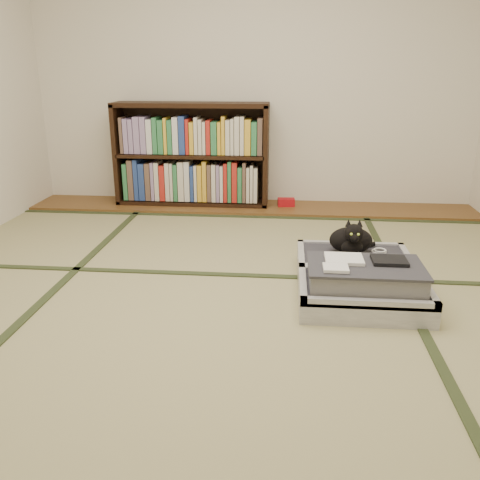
{
  "coord_description": "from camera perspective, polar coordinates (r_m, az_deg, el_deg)",
  "views": [
    {
      "loc": [
        0.32,
        -2.48,
        1.22
      ],
      "look_at": [
        0.05,
        0.35,
        0.25
      ],
      "focal_mm": 38.0,
      "sensor_mm": 36.0,
      "label": 1
    }
  ],
  "objects": [
    {
      "name": "cat",
      "position": [
        3.17,
        12.42,
        0.01
      ],
      "size": [
        0.3,
        0.3,
        0.24
      ],
      "color": "black",
      "rests_on": "suitcase"
    },
    {
      "name": "cable_coil",
      "position": [
        3.26,
        15.37,
        -1.2
      ],
      "size": [
        0.09,
        0.09,
        0.02
      ],
      "color": "white",
      "rests_on": "suitcase"
    },
    {
      "name": "room_shell",
      "position": [
        2.52,
        -2.06,
        24.35
      ],
      "size": [
        4.5,
        4.5,
        4.5
      ],
      "color": "white",
      "rests_on": "ground"
    },
    {
      "name": "tatami_borders",
      "position": [
        3.23,
        -0.65,
        -3.29
      ],
      "size": [
        4.0,
        4.5,
        0.01
      ],
      "color": "#2D381E",
      "rests_on": "ground"
    },
    {
      "name": "red_item",
      "position": [
        4.66,
        5.2,
        4.25
      ],
      "size": [
        0.16,
        0.11,
        0.07
      ],
      "primitive_type": "cube",
      "rotation": [
        0.0,
        0.0,
        0.11
      ],
      "color": "#AB0D15",
      "rests_on": "wood_strip"
    },
    {
      "name": "suitcase",
      "position": [
        2.95,
        13.22,
        -4.17
      ],
      "size": [
        0.68,
        0.91,
        0.27
      ],
      "color": "silver",
      "rests_on": "floor"
    },
    {
      "name": "floor",
      "position": [
        2.78,
        -1.71,
        -7.17
      ],
      "size": [
        4.5,
        4.5,
        0.0
      ],
      "primitive_type": "plane",
      "color": "tan",
      "rests_on": "ground"
    },
    {
      "name": "wood_strip",
      "position": [
        4.65,
        1.29,
        3.73
      ],
      "size": [
        4.0,
        0.5,
        0.02
      ],
      "primitive_type": "cube",
      "color": "brown",
      "rests_on": "ground"
    },
    {
      "name": "bookcase",
      "position": [
        4.7,
        -5.42,
        9.3
      ],
      "size": [
        1.39,
        0.32,
        0.92
      ],
      "color": "black",
      "rests_on": "wood_strip"
    }
  ]
}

